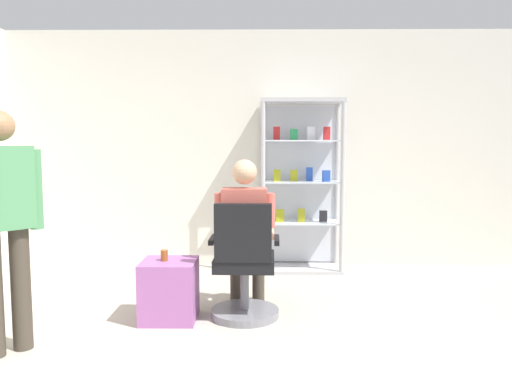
# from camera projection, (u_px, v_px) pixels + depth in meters

# --- Properties ---
(back_wall) EXTENTS (6.00, 0.10, 2.70)m
(back_wall) POSITION_uv_depth(u_px,v_px,m) (265.00, 150.00, 5.66)
(back_wall) COLOR silver
(back_wall) RESTS_ON ground
(display_cabinet_main) EXTENTS (0.90, 0.45, 1.90)m
(display_cabinet_main) POSITION_uv_depth(u_px,v_px,m) (301.00, 184.00, 5.46)
(display_cabinet_main) COLOR #B7B7BC
(display_cabinet_main) RESTS_ON ground
(office_chair) EXTENTS (0.57, 0.56, 0.96)m
(office_chair) POSITION_uv_depth(u_px,v_px,m) (244.00, 271.00, 3.92)
(office_chair) COLOR slate
(office_chair) RESTS_ON ground
(seated_shopkeeper) EXTENTS (0.49, 0.57, 1.29)m
(seated_shopkeeper) POSITION_uv_depth(u_px,v_px,m) (245.00, 229.00, 4.05)
(seated_shopkeeper) COLOR #3F382D
(seated_shopkeeper) RESTS_ON ground
(storage_crate) EXTENTS (0.43, 0.41, 0.48)m
(storage_crate) POSITION_uv_depth(u_px,v_px,m) (169.00, 290.00, 3.92)
(storage_crate) COLOR #9E599E
(storage_crate) RESTS_ON ground
(tea_glass) EXTENTS (0.06, 0.06, 0.09)m
(tea_glass) POSITION_uv_depth(u_px,v_px,m) (164.00, 255.00, 3.90)
(tea_glass) COLOR brown
(tea_glass) RESTS_ON storage_crate
(standing_customer) EXTENTS (0.41, 0.41, 1.63)m
(standing_customer) POSITION_uv_depth(u_px,v_px,m) (3.00, 216.00, 3.23)
(standing_customer) COLOR #3F382D
(standing_customer) RESTS_ON ground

